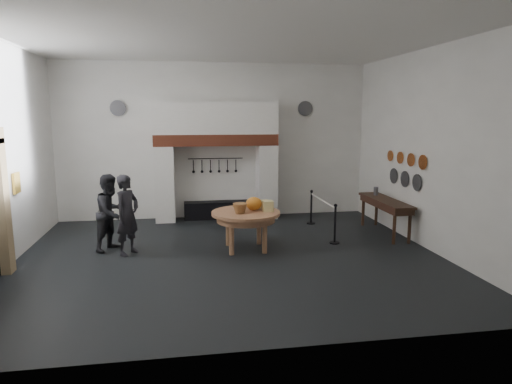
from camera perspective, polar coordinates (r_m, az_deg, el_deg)
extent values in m
cube|color=black|center=(9.96, -3.20, -8.06)|extent=(9.00, 8.00, 0.02)
cube|color=silver|center=(9.59, -3.47, 18.47)|extent=(9.00, 8.00, 0.02)
cube|color=white|center=(13.49, -5.14, 6.34)|extent=(9.00, 0.02, 4.50)
cube|color=white|center=(5.58, 1.04, 1.57)|extent=(9.00, 0.02, 4.50)
cube|color=white|center=(10.94, 20.91, 4.96)|extent=(0.02, 8.00, 4.50)
cube|color=silver|center=(13.23, -11.33, 1.01)|extent=(0.55, 0.70, 2.15)
cube|color=silver|center=(13.45, 1.33, 1.34)|extent=(0.55, 0.70, 2.15)
cube|color=#9E442B|center=(13.14, -5.03, 6.51)|extent=(3.50, 0.72, 0.32)
cube|color=silver|center=(13.12, -5.07, 9.18)|extent=(3.50, 0.70, 0.90)
cube|color=black|center=(13.48, -4.92, -2.25)|extent=(1.90, 0.45, 0.50)
cylinder|color=black|center=(13.45, -5.08, 4.19)|extent=(1.60, 0.02, 0.02)
cube|color=tan|center=(9.89, -29.20, -1.66)|extent=(0.22, 0.30, 2.60)
cube|color=gold|center=(10.89, -27.76, 1.01)|extent=(0.05, 0.34, 0.44)
cylinder|color=#B07953|center=(10.26, -1.29, -2.65)|extent=(1.98, 1.98, 0.07)
ellipsoid|color=orange|center=(10.35, -0.27, -1.47)|extent=(0.36, 0.36, 0.31)
cube|color=#E7D88A|center=(10.26, 1.52, -1.77)|extent=(0.22, 0.22, 0.24)
cube|color=#D3C47E|center=(10.55, 1.10, -1.56)|extent=(0.18, 0.18, 0.20)
cone|color=#945D36|center=(10.06, -2.01, -2.06)|extent=(0.41, 0.41, 0.22)
ellipsoid|color=#AD863D|center=(10.56, -2.09, -1.74)|extent=(0.31, 0.18, 0.13)
imported|color=black|center=(10.29, -15.78, -2.77)|extent=(0.71, 0.77, 1.76)
imported|color=black|center=(10.73, -17.67, -2.44)|extent=(1.01, 1.06, 1.73)
cube|color=#351C13|center=(12.03, 15.88, -1.03)|extent=(0.55, 2.20, 0.06)
cylinder|color=#515156|center=(12.54, 14.75, 0.10)|extent=(0.12, 0.12, 0.22)
cylinder|color=#C6662D|center=(11.12, 20.12, 3.52)|extent=(0.03, 0.34, 0.34)
cylinder|color=#C6662D|center=(11.60, 18.79, 3.83)|extent=(0.03, 0.32, 0.32)
cylinder|color=#C6662D|center=(12.09, 17.57, 4.11)|extent=(0.03, 0.30, 0.30)
cylinder|color=#C6662D|center=(12.58, 16.44, 4.37)|extent=(0.03, 0.28, 0.28)
cylinder|color=#4C4C51|center=(11.35, 19.48, 1.12)|extent=(0.03, 0.40, 0.40)
cylinder|color=#4C4C51|center=(11.88, 18.10, 1.56)|extent=(0.03, 0.40, 0.40)
cylinder|color=#4C4C51|center=(12.41, 16.83, 1.95)|extent=(0.03, 0.40, 0.40)
cylinder|color=#4C4C51|center=(13.50, -16.88, 10.00)|extent=(0.44, 0.03, 0.44)
cylinder|color=#4C4C51|center=(13.89, 6.17, 10.34)|extent=(0.44, 0.03, 0.44)
cylinder|color=black|center=(10.96, 9.85, -4.08)|extent=(0.05, 0.05, 0.90)
cylinder|color=black|center=(12.82, 6.92, -1.99)|extent=(0.05, 0.05, 0.90)
cylinder|color=silver|center=(11.80, 8.32, -1.06)|extent=(0.04, 2.00, 0.04)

